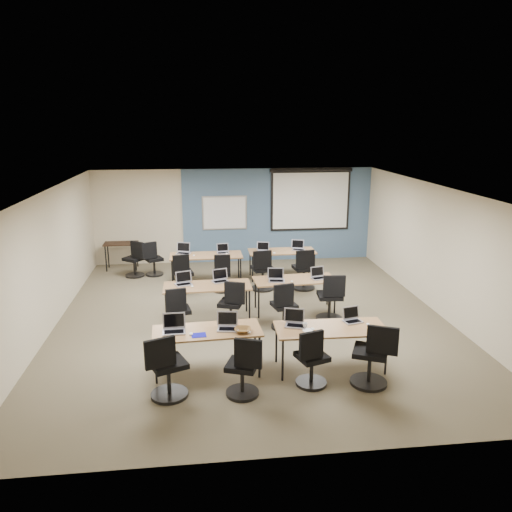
{
  "coord_description": "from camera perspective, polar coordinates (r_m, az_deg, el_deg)",
  "views": [
    {
      "loc": [
        -1.07,
        -9.7,
        4.01
      ],
      "look_at": [
        0.13,
        0.4,
        1.24
      ],
      "focal_mm": 35.0,
      "sensor_mm": 36.0,
      "label": 1
    }
  ],
  "objects": [
    {
      "name": "coffee_cup",
      "position": [
        8.26,
        5.64,
        -7.92
      ],
      "size": [
        0.09,
        0.09,
        0.07
      ],
      "primitive_type": "imported",
      "rotation": [
        0.0,
        0.0,
        -0.27
      ],
      "color": "white",
      "rests_on": "snack_plate"
    },
    {
      "name": "wall_front",
      "position": [
        5.94,
        4.39,
        -11.44
      ],
      "size": [
        8.0,
        0.04,
        2.7
      ],
      "primitive_type": "cube",
      "color": "beige",
      "rests_on": "ground"
    },
    {
      "name": "training_table_mid_right",
      "position": [
        10.74,
        4.44,
        -2.88
      ],
      "size": [
        1.75,
        0.73,
        0.73
      ],
      "rotation": [
        0.0,
        0.0,
        0.06
      ],
      "color": "olive",
      "rests_on": "floor"
    },
    {
      "name": "task_chair_4",
      "position": [
        9.8,
        -8.86,
        -6.61
      ],
      "size": [
        0.48,
        0.48,
        0.97
      ],
      "rotation": [
        0.0,
        0.0,
        0.19
      ],
      "color": "black",
      "rests_on": "floor"
    },
    {
      "name": "task_chair_10",
      "position": [
        12.12,
        0.76,
        -1.97
      ],
      "size": [
        0.56,
        0.56,
        1.03
      ],
      "rotation": [
        0.0,
        0.0,
        0.17
      ],
      "color": "black",
      "rests_on": "floor"
    },
    {
      "name": "snack_plate",
      "position": [
        8.18,
        5.95,
        -8.46
      ],
      "size": [
        0.21,
        0.21,
        0.01
      ],
      "primitive_type": "cylinder",
      "rotation": [
        0.0,
        0.0,
        0.19
      ],
      "color": "white",
      "rests_on": "training_table_front_right"
    },
    {
      "name": "mouse_6",
      "position": [
        10.53,
        4.11,
        -2.91
      ],
      "size": [
        0.06,
        0.09,
        0.03
      ],
      "primitive_type": "ellipsoid",
      "rotation": [
        0.0,
        0.0,
        -0.01
      ],
      "color": "white",
      "rests_on": "training_table_mid_right"
    },
    {
      "name": "task_chair_3",
      "position": [
        8.07,
        13.17,
        -11.46
      ],
      "size": [
        0.62,
        0.58,
        1.05
      ],
      "rotation": [
        0.0,
        0.0,
        -0.42
      ],
      "color": "black",
      "rests_on": "floor"
    },
    {
      "name": "task_chair_0",
      "position": [
        7.66,
        -10.17,
        -12.88
      ],
      "size": [
        0.59,
        0.56,
        1.04
      ],
      "rotation": [
        0.0,
        0.0,
        0.4
      ],
      "color": "black",
      "rests_on": "floor"
    },
    {
      "name": "task_chair_9",
      "position": [
        12.04,
        -3.91,
        -2.29
      ],
      "size": [
        0.47,
        0.47,
        0.96
      ],
      "rotation": [
        0.0,
        0.0,
        -0.04
      ],
      "color": "black",
      "rests_on": "floor"
    },
    {
      "name": "laptop_2",
      "position": [
        8.36,
        4.49,
        -7.46
      ],
      "size": [
        0.34,
        0.29,
        0.26
      ],
      "rotation": [
        0.0,
        0.0,
        -0.32
      ],
      "color": "silver",
      "rests_on": "training_table_front_right"
    },
    {
      "name": "laptop_1",
      "position": [
        8.22,
        -3.24,
        -7.85
      ],
      "size": [
        0.34,
        0.29,
        0.26
      ],
      "rotation": [
        0.0,
        0.0,
        -0.15
      ],
      "color": "#9E9EA9",
      "rests_on": "training_table_front_left"
    },
    {
      "name": "laptop_6",
      "position": [
        10.57,
        2.33,
        -2.51
      ],
      "size": [
        0.34,
        0.29,
        0.26
      ],
      "rotation": [
        0.0,
        0.0,
        -0.18
      ],
      "color": "silver",
      "rests_on": "training_table_mid_right"
    },
    {
      "name": "task_chair_1",
      "position": [
        7.61,
        -1.4,
        -13.06
      ],
      "size": [
        0.53,
        0.51,
        0.99
      ],
      "rotation": [
        0.0,
        0.0,
        -0.35
      ],
      "color": "black",
      "rests_on": "floor"
    },
    {
      "name": "training_table_back_left",
      "position": [
        12.67,
        -5.72,
        -0.07
      ],
      "size": [
        1.81,
        0.76,
        0.73
      ],
      "rotation": [
        0.0,
        0.0,
        0.01
      ],
      "color": "brown",
      "rests_on": "floor"
    },
    {
      "name": "mouse_11",
      "position": [
        12.95,
        5.97,
        0.52
      ],
      "size": [
        0.08,
        0.1,
        0.03
      ],
      "primitive_type": "ellipsoid",
      "rotation": [
        0.0,
        0.0,
        0.29
      ],
      "color": "white",
      "rests_on": "training_table_back_right"
    },
    {
      "name": "mouse_1",
      "position": [
        8.06,
        -0.83,
        -8.69
      ],
      "size": [
        0.06,
        0.1,
        0.04
      ],
      "primitive_type": "ellipsoid",
      "rotation": [
        0.0,
        0.0,
        0.01
      ],
      "color": "white",
      "rests_on": "training_table_front_left"
    },
    {
      "name": "mouse_8",
      "position": [
        12.6,
        -7.11,
        0.07
      ],
      "size": [
        0.07,
        0.1,
        0.03
      ],
      "primitive_type": "ellipsoid",
      "rotation": [
        0.0,
        0.0,
        0.21
      ],
      "color": "white",
      "rests_on": "training_table_back_left"
    },
    {
      "name": "mouse_4",
      "position": [
        10.27,
        -7.3,
        -3.46
      ],
      "size": [
        0.07,
        0.1,
        0.03
      ],
      "primitive_type": "ellipsoid",
      "rotation": [
        0.0,
        0.0,
        0.11
      ],
      "color": "white",
      "rests_on": "training_table_mid_left"
    },
    {
      "name": "projector_screen",
      "position": [
        14.64,
        6.25,
        6.79
      ],
      "size": [
        2.4,
        0.1,
        1.82
      ],
      "color": "black",
      "rests_on": "wall_back"
    },
    {
      "name": "task_chair_8",
      "position": [
        12.11,
        -8.34,
        -2.3
      ],
      "size": [
        0.48,
        0.48,
        0.97
      ],
      "rotation": [
        0.0,
        0.0,
        0.21
      ],
      "color": "black",
      "rests_on": "floor"
    },
    {
      "name": "floor",
      "position": [
        10.55,
        -0.46,
        -7.12
      ],
      "size": [
        8.0,
        9.0,
        0.02
      ],
      "primitive_type": "cube",
      "color": "#6B6354",
      "rests_on": "ground"
    },
    {
      "name": "mouse_3",
      "position": [
        8.55,
        12.69,
        -7.63
      ],
      "size": [
        0.08,
        0.1,
        0.03
      ],
      "primitive_type": "ellipsoid",
      "rotation": [
        0.0,
        0.0,
        0.24
      ],
      "color": "white",
      "rests_on": "training_table_front_right"
    },
    {
      "name": "task_chair_6",
      "position": [
        9.9,
        3.21,
        -6.15
      ],
      "size": [
        0.5,
        0.5,
        0.98
      ],
      "rotation": [
        0.0,
        0.0,
        0.23
      ],
      "color": "black",
      "rests_on": "floor"
    },
    {
      "name": "mouse_9",
      "position": [
        12.71,
        -3.38,
        0.29
      ],
      "size": [
        0.09,
        0.12,
        0.04
      ],
      "primitive_type": "ellipsoid",
      "rotation": [
        0.0,
        0.0,
        -0.34
      ],
      "color": "white",
      "rests_on": "training_table_back_left"
    },
    {
      "name": "laptop_0",
      "position": [
        8.21,
        -9.35,
        -8.03
      ],
      "size": [
        0.36,
        0.31,
        0.27
      ],
      "rotation": [
        0.0,
        0.0,
        0.04
      ],
      "color": "#B5B5B7",
      "rests_on": "training_table_front_left"
    },
    {
      "name": "training_table_back_right",
      "position": [
        13.03,
        2.98,
        0.41
      ],
      "size": [
        1.73,
        0.72,
        0.73
      ],
      "rotation": [
        0.0,
        0.0,
        -0.0
      ],
      "color": "brown",
      "rests_on": "floor"
    },
    {
      "name": "wall_back",
      "position": [
        14.49,
        -2.43,
        4.63
      ],
      "size": [
        8.0,
        0.04,
        2.7
      ],
      "primitive_type": "cube",
      "color": "beige",
      "rests_on": "ground"
    },
    {
      "name": "laptop_9",
      "position": [
        12.8,
        -3.81,
        0.61
      ],
      "size": [
        0.3,
        0.26,
        0.23
      ],
      "rotation": [
        0.0,
        0.0,
        0.14
      ],
      "color": "silver",
      "rests_on": "training_table_back_left"
    },
    {
      "name": "mouse_2",
      "position": [
        8.23,
        6.48,
        -8.27
      ],
      "size": [
        0.07,
        0.1,
        0.04
      ],
      "primitive_type": "ellipsoid",
      "rotation": [
        0.0,
        0.0,
        0.08
      ],
      "color": "white",
      "rests_on": "training_table_front_right"
    },
    {
      "name": "laptop_10",
      "position": [
        12.89,
        0.86,
        0.75
      ],
      "size": [
        0.32,
        0.27,
        0.24
      ],
      "rotation": [
        0.0,
        0.0,
        -0.28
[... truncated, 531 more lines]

